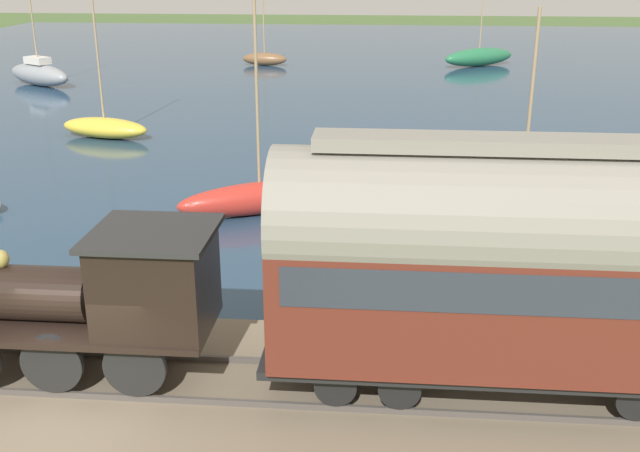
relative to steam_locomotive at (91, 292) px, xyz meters
The scene contains 12 objects.
ground_plane 2.60m from the steam_locomotive, behind, with size 200.00×200.00×0.00m, color #476033.
harbor_water 42.98m from the steam_locomotive, ahead, with size 80.00×80.00×0.01m.
rail_embankment 2.04m from the steam_locomotive, 90.00° to the right, with size 5.23×56.00×0.60m.
steam_locomotive is the anchor object (origin of this frame).
passenger_coach 7.81m from the steam_locomotive, 90.00° to the right, with size 2.46×9.02×4.76m.
sailboat_gray 39.73m from the steam_locomotive, 25.96° to the left, with size 4.45×5.80×8.78m.
sailboat_red 11.41m from the steam_locomotive, ahead, with size 3.49×5.47×8.10m.
sailboat_yellow 22.91m from the steam_locomotive, 19.88° to the left, with size 2.51×4.66×8.54m.
sailboat_teal 13.10m from the steam_locomotive, 46.25° to the right, with size 2.27×4.10×6.83m.
sailboat_brown 46.62m from the steam_locomotive, ahead, with size 1.55×3.61×6.79m.
sailboat_green 49.17m from the steam_locomotive, 14.78° to the right, with size 4.92×6.23×7.86m.
rowboat_far_out 5.91m from the steam_locomotive, 26.94° to the left, with size 1.28×2.10×0.40m.
Camera 1 is at (-10.92, -5.28, 8.15)m, focal length 42.00 mm.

